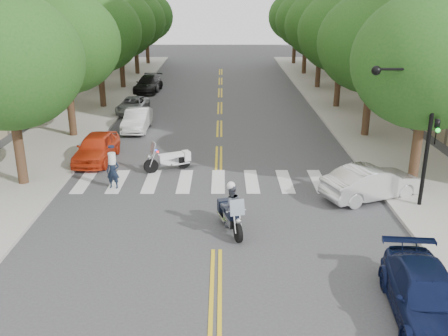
{
  "coord_description": "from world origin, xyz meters",
  "views": [
    {
      "loc": [
        0.21,
        -15.08,
        8.3
      ],
      "look_at": [
        0.26,
        4.7,
        1.3
      ],
      "focal_mm": 40.0,
      "sensor_mm": 36.0,
      "label": 1
    }
  ],
  "objects_px": {
    "motorcycle_police": "(230,209)",
    "convertible": "(372,182)",
    "sedan_blue": "(427,297)",
    "officer_standing": "(113,171)",
    "motorcycle_parked": "(172,160)"
  },
  "relations": [
    {
      "from": "motorcycle_police",
      "to": "convertible",
      "type": "distance_m",
      "value": 6.72
    },
    {
      "from": "officer_standing",
      "to": "sedan_blue",
      "type": "relative_size",
      "value": 0.35
    },
    {
      "from": "convertible",
      "to": "sedan_blue",
      "type": "relative_size",
      "value": 0.95
    },
    {
      "from": "convertible",
      "to": "motorcycle_parked",
      "type": "bearing_deg",
      "value": 45.28
    },
    {
      "from": "motorcycle_police",
      "to": "convertible",
      "type": "relative_size",
      "value": 0.54
    },
    {
      "from": "officer_standing",
      "to": "convertible",
      "type": "xyz_separation_m",
      "value": [
        11.16,
        -1.19,
        -0.08
      ]
    },
    {
      "from": "motorcycle_police",
      "to": "officer_standing",
      "type": "xyz_separation_m",
      "value": [
        -5.15,
        4.18,
        -0.07
      ]
    },
    {
      "from": "motorcycle_parked",
      "to": "convertible",
      "type": "bearing_deg",
      "value": -137.77
    },
    {
      "from": "convertible",
      "to": "sedan_blue",
      "type": "bearing_deg",
      "value": 151.45
    },
    {
      "from": "officer_standing",
      "to": "convertible",
      "type": "distance_m",
      "value": 11.22
    },
    {
      "from": "motorcycle_police",
      "to": "convertible",
      "type": "bearing_deg",
      "value": -169.19
    },
    {
      "from": "officer_standing",
      "to": "motorcycle_parked",
      "type": "bearing_deg",
      "value": 53.63
    },
    {
      "from": "convertible",
      "to": "sedan_blue",
      "type": "height_order",
      "value": "convertible"
    },
    {
      "from": "motorcycle_police",
      "to": "sedan_blue",
      "type": "bearing_deg",
      "value": 118.5
    },
    {
      "from": "motorcycle_police",
      "to": "motorcycle_parked",
      "type": "bearing_deg",
      "value": -82.76
    }
  ]
}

